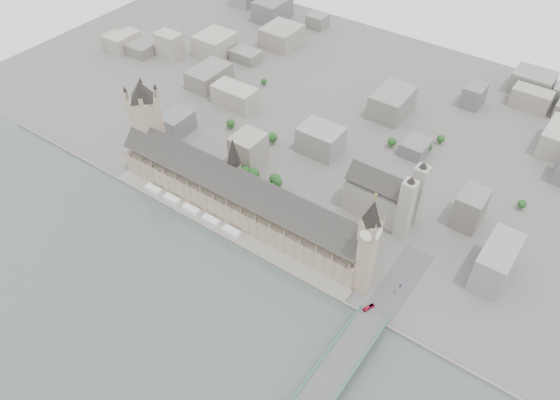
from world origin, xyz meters
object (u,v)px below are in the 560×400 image
Objects in this scene: palace_of_westminster at (240,196)px; westminster_bridge at (325,386)px; westminster_abbey at (384,196)px; victoria_tower at (146,120)px; red_bus_north at (369,308)px; elizabeth_tower at (369,241)px; car_approach at (400,286)px.

palace_of_westminster reaches higher than westminster_bridge.
westminster_bridge is 4.78× the size of westminster_abbey.
red_bus_north is at bearing -8.26° from victoria_tower.
westminster_bridge is at bearing -33.49° from palace_of_westminster.
palace_of_westminster is 126.41m from victoria_tower.
westminster_bridge is (162.00, -107.20, -17.58)m from palace_of_westminster.
elizabeth_tower reaches higher than westminster_abbey.
car_approach is (55.74, -74.96, -14.19)m from westminster_abbey.
car_approach is at bearing 87.52° from westminster_bridge.
red_bus_north is at bearing -12.32° from palace_of_westminster.
westminster_bridge is at bearing -74.36° from westminster_abbey.
westminster_abbey is (232.92, 69.00, -30.12)m from victoria_tower.
westminster_bridge is 107.80m from car_approach.
palace_of_westminster is at bearing 178.63° from car_approach.
palace_of_westminster is 3.90× the size of westminster_abbey.
elizabeth_tower is 24.38× the size of car_approach.
car_approach reaches higher than westminster_bridge.
red_bus_north is (18.18, -22.40, -46.36)m from elizabeth_tower.
westminster_bridge is 190.56m from westminster_abbey.
westminster_abbey reaches higher than car_approach.
victoria_tower is 292.11m from car_approach.
victoria_tower reaches higher than red_bus_north.
elizabeth_tower is 111.81m from westminster_bridge.
victoria_tower reaches higher than westminster_bridge.
victoria_tower is at bearing -163.50° from westminster_abbey.
victoria_tower is at bearing -165.46° from red_bus_north.
elizabeth_tower is at bearing -72.71° from westminster_abbey.
victoria_tower is at bearing 176.04° from elizabeth_tower.
car_approach is (166.66, 0.34, -11.82)m from palace_of_westminster.
victoria_tower is 22.68× the size of car_approach.
red_bus_north is (278.18, -40.40, -43.48)m from victoria_tower.
westminster_abbey reaches higher than palace_of_westminster.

